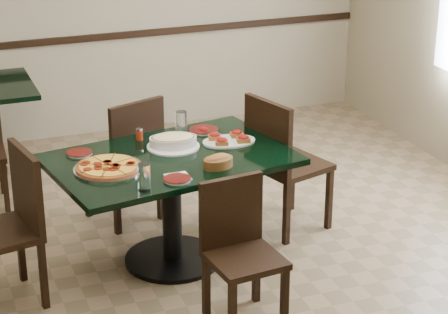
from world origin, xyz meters
name	(u,v)px	position (x,y,z in m)	size (l,w,h in m)	color
floor	(205,264)	(0.00, 0.00, 0.00)	(5.50, 5.50, 0.00)	#7F6549
room_shell	(251,22)	(1.02, 1.73, 1.17)	(5.50, 5.50, 5.50)	white
main_table	(171,183)	(-0.18, 0.12, 0.57)	(1.63, 1.19, 0.75)	black
chair_far	(129,154)	(-0.28, 0.80, 0.53)	(0.56, 0.56, 0.94)	black
chair_near	(239,244)	(-0.02, -0.65, 0.47)	(0.44, 0.44, 0.85)	black
chair_right	(280,157)	(0.67, 0.30, 0.56)	(0.58, 0.58, 0.99)	black
chair_left	(11,219)	(-1.22, 0.00, 0.54)	(0.53, 0.53, 0.96)	black
pepperoni_pizza	(109,167)	(-0.60, 0.05, 0.77)	(0.43, 0.43, 0.04)	silver
lasagna_casserole	(173,141)	(-0.12, 0.27, 0.80)	(0.34, 0.34, 0.09)	silver
bread_basket	(218,161)	(0.04, -0.15, 0.79)	(0.22, 0.18, 0.09)	brown
bruschetta_platter	(229,139)	(0.26, 0.22, 0.77)	(0.37, 0.27, 0.05)	silver
side_plate_near	(177,179)	(-0.26, -0.26, 0.76)	(0.17, 0.17, 0.02)	silver
side_plate_far_r	(204,130)	(0.17, 0.49, 0.76)	(0.20, 0.20, 0.03)	silver
side_plate_far_l	(80,153)	(-0.71, 0.37, 0.76)	(0.17, 0.17, 0.02)	silver
napkin_setting	(178,177)	(-0.24, -0.21, 0.75)	(0.14, 0.14, 0.01)	white
water_glass_a	(181,123)	(0.01, 0.48, 0.83)	(0.08, 0.08, 0.16)	white
water_glass_b	(144,178)	(-0.48, -0.34, 0.83)	(0.08, 0.08, 0.17)	white
pepper_shaker	(139,134)	(-0.28, 0.48, 0.79)	(0.05, 0.05, 0.08)	#AD3012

